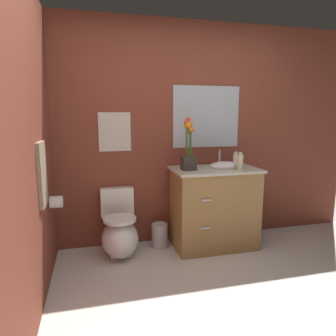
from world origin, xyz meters
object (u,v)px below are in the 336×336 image
lotion_bottle (236,161)px  wall_poster (115,132)px  trash_bin (160,235)px  toilet_paper_roll (56,202)px  toilet (120,233)px  hand_wash_bottle (240,162)px  flower_vase (189,151)px  vanity_cabinet (214,207)px  soap_bottle (235,160)px  wall_mirror (206,117)px  hanging_towel (42,174)px

lotion_bottle → wall_poster: 1.36m
lotion_bottle → wall_poster: wall_poster is taller
trash_bin → toilet_paper_roll: (-1.04, -0.29, 0.54)m
toilet → hand_wash_bottle: bearing=-8.6°
flower_vase → lotion_bottle: size_ratio=3.10×
toilet → trash_bin: toilet is taller
vanity_cabinet → wall_poster: (-1.06, 0.29, 0.83)m
vanity_cabinet → toilet_paper_roll: size_ratio=9.79×
hand_wash_bottle → toilet_paper_roll: size_ratio=1.72×
soap_bottle → wall_mirror: bearing=152.2°
vanity_cabinet → soap_bottle: (0.30, 0.13, 0.50)m
toilet_paper_roll → vanity_cabinet: bearing=5.9°
vanity_cabinet → trash_bin: bearing=169.0°
toilet → hanging_towel: size_ratio=1.33×
soap_bottle → hand_wash_bottle: hand_wash_bottle is taller
soap_bottle → toilet_paper_roll: bearing=-171.2°
soap_bottle → lotion_bottle: bearing=-115.6°
hand_wash_bottle → trash_bin: 1.21m
flower_vase → wall_mirror: 0.57m
hand_wash_bottle → wall_mirror: wall_mirror is taller
trash_bin → wall_mirror: size_ratio=0.34×
hand_wash_bottle → wall_mirror: bearing=114.7°
soap_bottle → hand_wash_bottle: (-0.09, -0.30, 0.02)m
toilet_paper_roll → soap_bottle: bearing=8.8°
flower_vase → hanging_towel: 1.45m
hanging_towel → toilet_paper_roll: bearing=80.1°
wall_poster → wall_mirror: wall_mirror is taller
lotion_bottle → wall_mirror: 0.62m
flower_vase → hand_wash_bottle: bearing=-14.4°
toilet → lotion_bottle: 1.48m
hand_wash_bottle → toilet_paper_roll: (-1.85, -0.01, -0.30)m
vanity_cabinet → toilet_paper_roll: bearing=-174.1°
lotion_bottle → hanging_towel: bearing=-166.8°
soap_bottle → flower_vase: bearing=-165.4°
hand_wash_bottle → toilet_paper_roll: 1.87m
lotion_bottle → hanging_towel: 1.97m
vanity_cabinet → hand_wash_bottle: bearing=-38.3°
vanity_cabinet → lotion_bottle: same height
toilet → toilet_paper_roll: 0.76m
lotion_bottle → hanging_towel: hanging_towel is taller
vanity_cabinet → toilet_paper_roll: vanity_cabinet is taller
toilet → hand_wash_bottle: size_ratio=3.64×
lotion_bottle → toilet: bearing=177.2°
vanity_cabinet → hand_wash_bottle: 0.59m
toilet → hand_wash_bottle: (1.26, -0.19, 0.74)m
flower_vase → trash_bin: bearing=152.7°
hand_wash_bottle → flower_vase: bearing=165.6°
soap_bottle → wall_mirror: size_ratio=0.18×
vanity_cabinet → wall_mirror: size_ratio=1.35×
hand_wash_bottle → hanging_towel: (-1.90, -0.32, 0.02)m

